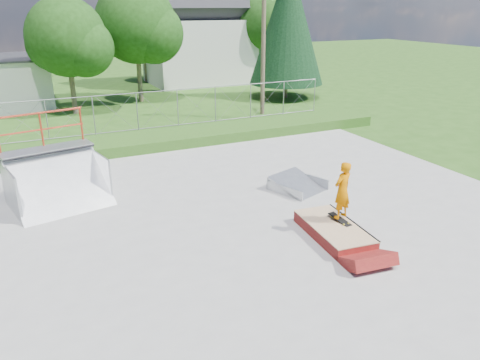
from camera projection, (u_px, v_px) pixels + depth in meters
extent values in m
plane|color=#2A5117|center=(228.00, 228.00, 13.71)|extent=(120.00, 120.00, 0.00)
cube|color=gray|center=(228.00, 228.00, 13.70)|extent=(20.00, 16.00, 0.04)
cube|color=#2A5117|center=(144.00, 140.00, 21.65)|extent=(24.00, 3.00, 0.50)
cube|color=maroon|center=(334.00, 232.00, 13.11)|extent=(1.49, 2.67, 0.36)
cube|color=tan|center=(334.00, 225.00, 13.04)|extent=(1.51, 2.70, 0.03)
cube|color=black|center=(340.00, 220.00, 13.27)|extent=(0.30, 0.81, 0.13)
imported|color=#D87200|center=(342.00, 193.00, 12.98)|extent=(0.68, 0.54, 1.64)
cube|color=silver|center=(199.00, 52.00, 38.42)|extent=(8.00, 6.00, 5.00)
cube|color=#29292D|center=(198.00, 8.00, 37.22)|extent=(8.40, 6.08, 6.08)
cylinder|color=brown|center=(263.00, 46.00, 25.45)|extent=(0.24, 0.24, 8.00)
cylinder|color=brown|center=(73.00, 93.00, 27.69)|extent=(0.30, 0.30, 2.45)
sphere|color=#193B10|center=(66.00, 37.00, 26.56)|extent=(4.48, 4.48, 4.48)
sphere|color=#193B10|center=(84.00, 47.00, 26.63)|extent=(3.36, 3.36, 3.36)
cylinder|color=brown|center=(140.00, 80.00, 31.12)|extent=(0.30, 0.30, 2.80)
sphere|color=#193B10|center=(136.00, 23.00, 29.84)|extent=(5.12, 5.12, 5.12)
sphere|color=#193B10|center=(154.00, 33.00, 29.91)|extent=(3.84, 3.84, 3.84)
cylinder|color=brown|center=(264.00, 66.00, 39.15)|extent=(0.30, 0.30, 2.62)
sphere|color=#193B10|center=(264.00, 23.00, 37.95)|extent=(4.80, 4.80, 4.80)
sphere|color=#193B10|center=(278.00, 31.00, 38.01)|extent=(3.60, 3.60, 3.60)
cylinder|color=brown|center=(146.00, 69.00, 39.01)|extent=(0.30, 0.30, 2.10)
sphere|color=#193B10|center=(144.00, 35.00, 38.05)|extent=(3.84, 3.84, 3.84)
sphere|color=#193B10|center=(154.00, 42.00, 38.10)|extent=(2.88, 2.88, 2.88)
cylinder|color=brown|center=(286.00, 89.00, 32.68)|extent=(0.28, 0.28, 1.20)
cone|color=black|center=(288.00, 22.00, 31.11)|extent=(5.04, 5.04, 8.10)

